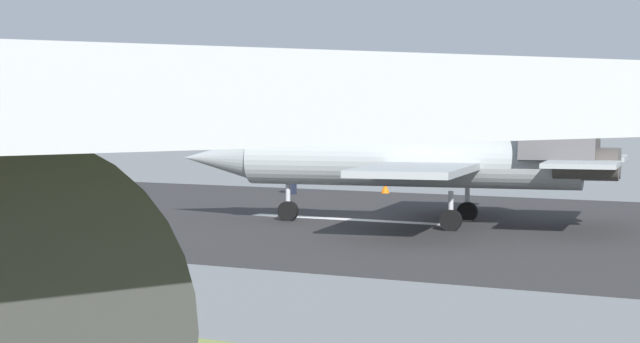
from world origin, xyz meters
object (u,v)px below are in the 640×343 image
fighter_jet (411,159)px  marker_cone_mid (385,188)px  marker_cone_far (55,175)px  crew_person (293,178)px

fighter_jet → marker_cone_mid: (7.13, -12.94, -2.14)m
fighter_jet → marker_cone_far: size_ratio=30.96×
fighter_jet → marker_cone_far: bearing=-24.8°
fighter_jet → crew_person: bearing=-43.4°
crew_person → marker_cone_far: crew_person is taller
fighter_jet → crew_person: size_ratio=10.87×
fighter_jet → crew_person: 14.93m
crew_person → marker_cone_far: size_ratio=2.85×
crew_person → marker_cone_far: bearing=-9.0°
crew_person → marker_cone_mid: crew_person is taller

